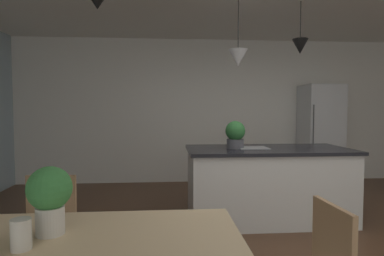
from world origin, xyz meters
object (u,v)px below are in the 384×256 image
at_px(potted_plant_on_table, 50,195).
at_px(chair_far_left, 45,232).
at_px(vase_on_dining_table, 21,234).
at_px(potted_plant_on_island, 235,134).
at_px(dining_table, 65,253).
at_px(kitchen_island, 268,183).
at_px(refrigerator, 320,135).

bearing_deg(potted_plant_on_table, chair_far_left, 112.60).
relative_size(potted_plant_on_table, vase_on_dining_table, 2.48).
bearing_deg(potted_plant_on_island, chair_far_left, -139.49).
height_order(dining_table, kitchen_island, kitchen_island).
bearing_deg(potted_plant_on_island, dining_table, -120.53).
xyz_separation_m(chair_far_left, refrigerator, (3.74, 3.36, 0.44)).
relative_size(chair_far_left, potted_plant_on_island, 2.57).
bearing_deg(vase_on_dining_table, potted_plant_on_island, 57.79).
bearing_deg(kitchen_island, refrigerator, 49.62).
xyz_separation_m(chair_far_left, vase_on_dining_table, (0.23, -0.90, 0.33)).
distance_m(refrigerator, potted_plant_on_table, 5.34).
bearing_deg(dining_table, potted_plant_on_island, 59.47).
height_order(dining_table, potted_plant_on_table, potted_plant_on_table).
bearing_deg(dining_table, vase_on_dining_table, -145.51).
xyz_separation_m(refrigerator, potted_plant_on_island, (-2.00, -1.87, 0.16)).
bearing_deg(refrigerator, potted_plant_on_table, -130.13).
distance_m(dining_table, vase_on_dining_table, 0.24).
distance_m(chair_far_left, potted_plant_on_table, 0.91).
relative_size(chair_far_left, kitchen_island, 0.44).
height_order(refrigerator, vase_on_dining_table, refrigerator).
bearing_deg(potted_plant_on_island, refrigerator, 43.02).
distance_m(chair_far_left, refrigerator, 5.05).
bearing_deg(refrigerator, kitchen_island, -130.38).
bearing_deg(refrigerator, chair_far_left, -138.12).
bearing_deg(chair_far_left, refrigerator, 41.88).
distance_m(potted_plant_on_table, vase_on_dining_table, 0.23).
xyz_separation_m(dining_table, potted_plant_on_table, (-0.09, 0.07, 0.28)).
distance_m(kitchen_island, refrigerator, 2.50).
bearing_deg(potted_plant_on_table, refrigerator, 49.87).
height_order(kitchen_island, potted_plant_on_table, potted_plant_on_table).
bearing_deg(kitchen_island, potted_plant_on_table, -129.92).
height_order(potted_plant_on_island, vase_on_dining_table, potted_plant_on_island).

